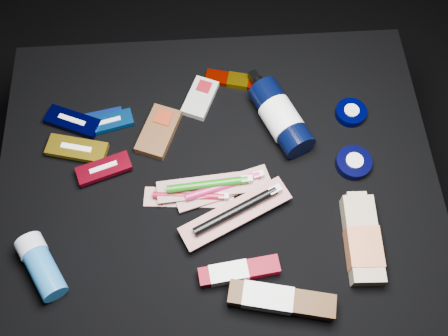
{
  "coord_description": "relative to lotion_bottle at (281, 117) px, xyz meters",
  "views": [
    {
      "loc": [
        -0.01,
        -0.46,
        1.41
      ],
      "look_at": [
        0.01,
        0.01,
        0.42
      ],
      "focal_mm": 40.0,
      "sensor_mm": 36.0,
      "label": 1
    }
  ],
  "objects": [
    {
      "name": "ground",
      "position": [
        -0.15,
        -0.12,
        -0.44
      ],
      "size": [
        3.0,
        3.0,
        0.0
      ],
      "primitive_type": "plane",
      "color": "black",
      "rests_on": "ground"
    },
    {
      "name": "luna_bar_2",
      "position": [
        -0.48,
        0.03,
        -0.02
      ],
      "size": [
        0.14,
        0.09,
        0.02
      ],
      "rotation": [
        0.0,
        0.0,
        -0.41
      ],
      "color": "#01012E",
      "rests_on": "cloth_table"
    },
    {
      "name": "toothbrush_pack_3",
      "position": [
        -0.12,
        -0.22,
        -0.01
      ],
      "size": [
        0.25,
        0.16,
        0.03
      ],
      "rotation": [
        0.0,
        0.0,
        0.44
      ],
      "color": "#AFAAA4",
      "rests_on": "cloth_table"
    },
    {
      "name": "cream_tin_lower",
      "position": [
        0.15,
        -0.11,
        -0.03
      ],
      "size": [
        0.08,
        0.08,
        0.02
      ],
      "rotation": [
        0.0,
        0.0,
        -0.15
      ],
      "color": "black",
      "rests_on": "cloth_table"
    },
    {
      "name": "toothbrush_pack_0",
      "position": [
        -0.21,
        -0.17,
        -0.03
      ],
      "size": [
        0.2,
        0.06,
        0.02
      ],
      "rotation": [
        0.0,
        0.0,
        -0.08
      ],
      "color": "silver",
      "rests_on": "cloth_table"
    },
    {
      "name": "lotion_bottle",
      "position": [
        0.0,
        0.0,
        0.0
      ],
      "size": [
        0.14,
        0.24,
        0.08
      ],
      "rotation": [
        0.0,
        0.0,
        0.4
      ],
      "color": "black",
      "rests_on": "cloth_table"
    },
    {
      "name": "bodywash_bottle",
      "position": [
        0.14,
        -0.3,
        -0.02
      ],
      "size": [
        0.07,
        0.2,
        0.04
      ],
      "rotation": [
        0.0,
        0.0,
        -0.04
      ],
      "color": "tan",
      "rests_on": "cloth_table"
    },
    {
      "name": "power_bar",
      "position": [
        -0.1,
        0.13,
        -0.03
      ],
      "size": [
        0.12,
        0.06,
        0.01
      ],
      "rotation": [
        0.0,
        0.0,
        -0.25
      ],
      "color": "#840A00",
      "rests_on": "cloth_table"
    },
    {
      "name": "cloth_table",
      "position": [
        -0.15,
        -0.12,
        -0.24
      ],
      "size": [
        0.98,
        0.78,
        0.4
      ],
      "primitive_type": "cube",
      "color": "black",
      "rests_on": "ground"
    },
    {
      "name": "toothbrush_pack_2",
      "position": [
        -0.17,
        -0.15,
        -0.01
      ],
      "size": [
        0.22,
        0.07,
        0.02
      ],
      "rotation": [
        0.0,
        0.0,
        0.07
      ],
      "color": "beige",
      "rests_on": "cloth_table"
    },
    {
      "name": "toothpaste_carton_green",
      "position": [
        -0.05,
        -0.4,
        -0.01
      ],
      "size": [
        0.21,
        0.09,
        0.04
      ],
      "rotation": [
        0.0,
        0.0,
        -0.21
      ],
      "color": "#3E240E",
      "rests_on": "cloth_table"
    },
    {
      "name": "clif_bar_1",
      "position": [
        -0.18,
        0.09,
        -0.03
      ],
      "size": [
        0.1,
        0.12,
        0.02
      ],
      "rotation": [
        0.0,
        0.0,
        -0.41
      ],
      "color": "#A0A29A",
      "rests_on": "cloth_table"
    },
    {
      "name": "cream_tin_upper",
      "position": [
        0.17,
        0.02,
        -0.03
      ],
      "size": [
        0.07,
        0.07,
        0.02
      ],
      "rotation": [
        0.0,
        0.0,
        -0.17
      ],
      "color": "black",
      "rests_on": "cloth_table"
    },
    {
      "name": "luna_bar_1",
      "position": [
        -0.4,
        0.03,
        -0.03
      ],
      "size": [
        0.12,
        0.07,
        0.01
      ],
      "rotation": [
        0.0,
        0.0,
        0.24
      ],
      "color": "#08428E",
      "rests_on": "cloth_table"
    },
    {
      "name": "clif_bar_0",
      "position": [
        -0.28,
        -0.0,
        -0.03
      ],
      "size": [
        0.11,
        0.14,
        0.02
      ],
      "rotation": [
        0.0,
        0.0,
        -0.38
      ],
      "color": "#503018",
      "rests_on": "cloth_table"
    },
    {
      "name": "luna_bar_4",
      "position": [
        -0.4,
        -0.1,
        -0.02
      ],
      "size": [
        0.13,
        0.08,
        0.02
      ],
      "rotation": [
        0.0,
        0.0,
        0.32
      ],
      "color": "maroon",
      "rests_on": "cloth_table"
    },
    {
      "name": "toothpaste_carton_red",
      "position": [
        -0.13,
        -0.34,
        -0.02
      ],
      "size": [
        0.17,
        0.06,
        0.03
      ],
      "rotation": [
        0.0,
        0.0,
        0.12
      ],
      "color": "#6E000E",
      "rests_on": "cloth_table"
    },
    {
      "name": "toothbrush_pack_1",
      "position": [
        -0.14,
        -0.16,
        -0.02
      ],
      "size": [
        0.22,
        0.1,
        0.02
      ],
      "rotation": [
        0.0,
        0.0,
        0.27
      ],
      "color": "beige",
      "rests_on": "cloth_table"
    },
    {
      "name": "luna_bar_3",
      "position": [
        -0.46,
        -0.04,
        -0.02
      ],
      "size": [
        0.14,
        0.08,
        0.02
      ],
      "rotation": [
        0.0,
        0.0,
        -0.25
      ],
      "color": "#A98915",
      "rests_on": "cloth_table"
    },
    {
      "name": "deodorant_stick",
      "position": [
        -0.52,
        -0.31,
        -0.01
      ],
      "size": [
        0.11,
        0.14,
        0.06
      ],
      "rotation": [
        0.0,
        0.0,
        0.53
      ],
      "color": "#2065A6",
      "rests_on": "cloth_table"
    },
    {
      "name": "luna_bar_0",
      "position": [
        -0.42,
        0.04,
        -0.03
      ],
      "size": [
        0.11,
        0.06,
        0.01
      ],
      "rotation": [
        0.0,
        0.0,
        0.18
      ],
      "color": "#1030A3",
      "rests_on": "cloth_table"
    }
  ]
}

